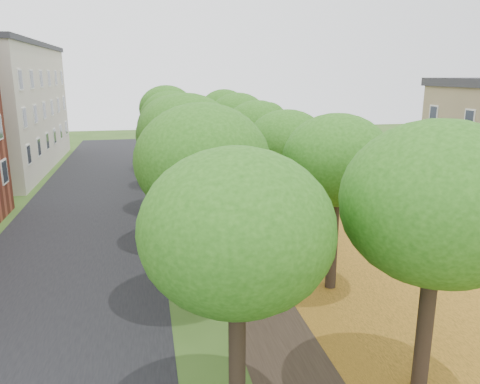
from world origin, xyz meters
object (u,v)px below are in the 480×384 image
bench (275,278)px  car_grey (417,200)px  car_red (442,212)px  car_white (389,183)px

bench → car_grey: (10.82, 7.98, 0.35)m
car_grey → bench: bearing=123.3°
bench → car_grey: car_grey is taller
car_red → car_white: car_red is taller
car_white → car_red: bearing=-173.1°
car_grey → car_white: 4.89m
bench → car_white: 17.32m
bench → car_grey: bearing=-40.8°
car_grey → car_white: (0.86, 4.82, -0.09)m
car_white → car_grey: bearing=-176.4°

